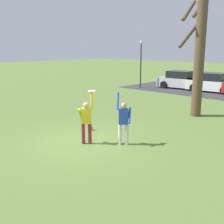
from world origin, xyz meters
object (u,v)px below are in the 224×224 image
at_px(parked_car_silver, 181,80).
at_px(field_cone_orange, 91,127).
at_px(frisbee_disc, 92,91).
at_px(parked_car_white, 212,83).
at_px(bare_tree_tall, 198,56).
at_px(person_defender, 124,120).
at_px(lamppost_by_lot, 141,60).
at_px(person_catcher, 86,119).

distance_m(parked_car_silver, field_cone_orange, 15.32).
xyz_separation_m(frisbee_disc, parked_car_white, (-2.49, 16.04, -1.37)).
bearing_deg(bare_tree_tall, field_cone_orange, -109.13).
bearing_deg(field_cone_orange, person_defender, -10.41).
height_order(parked_car_white, bare_tree_tall, bare_tree_tall).
distance_m(parked_car_white, field_cone_orange, 14.88).
height_order(frisbee_disc, bare_tree_tall, bare_tree_tall).
distance_m(frisbee_disc, lamppost_by_lot, 16.14).
distance_m(person_catcher, field_cone_orange, 2.00).
distance_m(person_defender, frisbee_disc, 1.65).
distance_m(parked_car_white, bare_tree_tall, 9.81).
distance_m(frisbee_disc, parked_car_silver, 16.93).
bearing_deg(parked_car_silver, frisbee_disc, -76.66).
height_order(person_catcher, person_defender, person_catcher).
bearing_deg(person_catcher, person_defender, 0.00).
bearing_deg(field_cone_orange, parked_car_silver, 105.26).
height_order(person_catcher, frisbee_disc, frisbee_disc).
bearing_deg(bare_tree_tall, parked_car_silver, 124.37).
relative_size(parked_car_silver, lamppost_by_lot, 1.00).
bearing_deg(parked_car_white, lamppost_by_lot, -164.52).
xyz_separation_m(person_catcher, parked_car_white, (-2.32, 16.18, -0.25)).
bearing_deg(person_catcher, lamppost_by_lot, 80.93).
distance_m(frisbee_disc, bare_tree_tall, 7.22).
xyz_separation_m(parked_car_white, lamppost_by_lot, (-5.90, -2.26, 1.86)).
relative_size(bare_tree_tall, field_cone_orange, 19.69).
bearing_deg(parked_car_white, bare_tree_tall, -76.18).
height_order(parked_car_silver, parked_car_white, same).
bearing_deg(person_defender, field_cone_orange, -50.02).
relative_size(frisbee_disc, parked_car_white, 0.07).
bearing_deg(lamppost_by_lot, bare_tree_tall, -36.53).
bearing_deg(person_defender, person_catcher, 0.00).
xyz_separation_m(parked_car_white, field_cone_orange, (1.09, -14.83, -0.57)).
bearing_deg(parked_car_white, person_catcher, -87.30).
bearing_deg(parked_car_white, person_defender, -82.80).
bearing_deg(bare_tree_tall, parked_car_white, 109.28).
height_order(person_defender, bare_tree_tall, bare_tree_tall).
bearing_deg(lamppost_by_lot, person_defender, -54.36).
distance_m(lamppost_by_lot, field_cone_orange, 14.59).
height_order(parked_car_silver, field_cone_orange, parked_car_silver).
bearing_deg(field_cone_orange, person_catcher, -47.53).
distance_m(person_defender, field_cone_orange, 2.52).
height_order(person_catcher, bare_tree_tall, bare_tree_tall).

